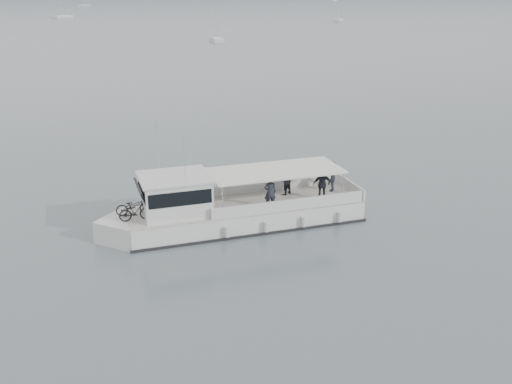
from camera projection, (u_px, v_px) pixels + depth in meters
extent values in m
plane|color=#505A5E|center=(314.00, 208.00, 29.22)|extent=(1400.00, 1400.00, 0.00)
cube|color=silver|center=(246.00, 216.00, 27.17)|extent=(11.38, 4.44, 1.20)
cube|color=silver|center=(128.00, 231.00, 25.53)|extent=(2.98, 2.98, 1.20)
cube|color=beige|center=(246.00, 204.00, 26.96)|extent=(11.38, 4.44, 0.06)
cube|color=black|center=(246.00, 223.00, 27.30)|extent=(11.58, 4.57, 0.17)
cube|color=silver|center=(269.00, 186.00, 28.63)|extent=(7.33, 1.10, 0.55)
cube|color=silver|center=(289.00, 205.00, 26.09)|extent=(7.33, 1.10, 0.55)
cube|color=silver|center=(350.00, 187.00, 28.50)|extent=(0.49, 2.94, 0.55)
cube|color=silver|center=(175.00, 195.00, 25.70)|extent=(3.27, 2.87, 1.66)
cube|color=black|center=(143.00, 196.00, 25.22)|extent=(0.83, 2.36, 1.07)
cube|color=black|center=(175.00, 190.00, 25.60)|extent=(3.09, 2.88, 0.65)
cube|color=silver|center=(174.00, 177.00, 25.40)|extent=(3.48, 3.08, 0.09)
cube|color=silver|center=(275.00, 171.00, 26.88)|extent=(6.60, 3.60, 0.07)
cylinder|color=silver|center=(222.00, 202.00, 25.11)|extent=(0.06, 0.06, 1.52)
cylinder|color=silver|center=(208.00, 184.00, 27.42)|extent=(0.06, 0.06, 1.52)
cylinder|color=silver|center=(343.00, 188.00, 26.87)|extent=(0.06, 0.06, 1.52)
cylinder|color=silver|center=(320.00, 172.00, 29.17)|extent=(0.06, 0.06, 1.52)
cylinder|color=silver|center=(157.00, 147.00, 25.56)|extent=(0.03, 0.03, 2.40)
cylinder|color=silver|center=(184.00, 158.00, 24.58)|extent=(0.03, 0.03, 2.03)
cylinder|color=silver|center=(227.00, 232.00, 25.29)|extent=(0.25, 0.25, 0.46)
cylinder|color=silver|center=(266.00, 227.00, 25.84)|extent=(0.25, 0.25, 0.46)
cylinder|color=silver|center=(304.00, 222.00, 26.39)|extent=(0.25, 0.25, 0.46)
cylinder|color=silver|center=(340.00, 217.00, 26.94)|extent=(0.25, 0.25, 0.46)
imported|color=black|center=(134.00, 206.00, 25.62)|extent=(1.64, 0.76, 0.83)
imported|color=black|center=(136.00, 211.00, 24.95)|extent=(1.50, 0.61, 0.88)
imported|color=#22242E|center=(270.00, 192.00, 26.23)|extent=(0.57, 0.38, 1.55)
imported|color=#22242E|center=(285.00, 180.00, 27.93)|extent=(0.96, 0.92, 1.55)
imported|color=#22242E|center=(322.00, 184.00, 27.30)|extent=(0.96, 0.51, 1.55)
imported|color=#22242E|center=(332.00, 177.00, 28.40)|extent=(0.99, 1.16, 1.55)
cube|color=silver|center=(334.00, 1.00, 415.74)|extent=(5.64, 6.09, 0.75)
cube|color=silver|center=(334.00, 0.00, 415.63)|extent=(2.78, 2.82, 0.45)
cube|color=silver|center=(217.00, 40.00, 115.84)|extent=(2.46, 6.19, 0.75)
cube|color=silver|center=(217.00, 38.00, 115.73)|extent=(1.87, 2.26, 0.45)
cylinder|color=silver|center=(216.00, 21.00, 114.60)|extent=(0.08, 0.08, 6.65)
cube|color=silver|center=(338.00, 20.00, 182.13)|extent=(4.93, 6.16, 0.75)
cube|color=silver|center=(338.00, 19.00, 182.02)|extent=(2.58, 2.71, 0.45)
cylinder|color=silver|center=(339.00, 8.00, 180.88)|extent=(0.08, 0.08, 6.68)
cube|color=silver|center=(84.00, 5.00, 315.23)|extent=(6.76, 3.21, 0.75)
cube|color=silver|center=(84.00, 5.00, 315.12)|extent=(2.56, 2.20, 0.45)
cube|color=silver|center=(62.00, 17.00, 201.63)|extent=(7.10, 8.85, 0.75)
cube|color=silver|center=(62.00, 16.00, 201.53)|extent=(3.72, 3.90, 0.45)
cylinder|color=silver|center=(61.00, 2.00, 199.89)|extent=(0.08, 0.08, 9.61)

